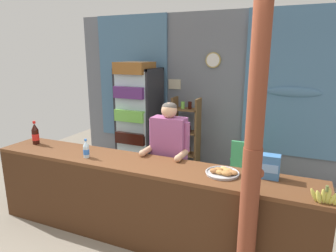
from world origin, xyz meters
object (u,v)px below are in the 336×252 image
object	(u,v)px
stall_counter	(137,196)
shopkeeper	(169,149)
bottle_shelf_rack	(186,134)
plastic_lawn_chair	(246,163)
soda_bottle_water	(86,150)
drink_fridge	(138,112)
soda_bottle_cola	(35,134)
timber_post	(253,155)
pastry_tray	(223,172)
snack_box_biscuit	(268,166)
banana_bunch	(326,197)

from	to	relation	value
stall_counter	shopkeeper	world-z (taller)	shopkeeper
bottle_shelf_rack	plastic_lawn_chair	distance (m)	1.24
plastic_lawn_chair	soda_bottle_water	xyz separation A→B (m)	(-1.57, -1.76, 0.54)
drink_fridge	plastic_lawn_chair	xyz separation A→B (m)	(2.00, -0.26, -0.59)
plastic_lawn_chair	soda_bottle_cola	xyz separation A→B (m)	(-2.53, -1.60, 0.58)
timber_post	pastry_tray	world-z (taller)	timber_post
plastic_lawn_chair	soda_bottle_water	distance (m)	2.42
shopkeeper	snack_box_biscuit	xyz separation A→B (m)	(1.19, -0.32, 0.07)
timber_post	bottle_shelf_rack	size ratio (longest dim) A/B	2.02
soda_bottle_water	snack_box_biscuit	distance (m)	2.01
drink_fridge	soda_bottle_water	bearing A→B (deg)	-77.99
drink_fridge	soda_bottle_cola	distance (m)	1.93
soda_bottle_water	banana_bunch	world-z (taller)	soda_bottle_water
soda_bottle_cola	banana_bunch	distance (m)	3.46
timber_post	soda_bottle_cola	xyz separation A→B (m)	(-2.87, 0.42, -0.25)
pastry_tray	drink_fridge	bearing A→B (deg)	136.93
timber_post	drink_fridge	size ratio (longest dim) A/B	1.40
snack_box_biscuit	banana_bunch	distance (m)	0.61
drink_fridge	soda_bottle_cola	xyz separation A→B (m)	(-0.53, -1.86, -0.01)
bottle_shelf_rack	soda_bottle_cola	xyz separation A→B (m)	(-1.39, -2.04, 0.36)
bottle_shelf_rack	pastry_tray	world-z (taller)	bottle_shelf_rack
soda_bottle_cola	pastry_tray	distance (m)	2.55
bottle_shelf_rack	banana_bunch	xyz separation A→B (m)	(2.06, -2.31, 0.29)
timber_post	soda_bottle_water	bearing A→B (deg)	172.27
banana_bunch	stall_counter	bearing A→B (deg)	176.81
timber_post	snack_box_biscuit	world-z (taller)	timber_post
stall_counter	plastic_lawn_chair	size ratio (longest dim) A/B	4.44
snack_box_biscuit	banana_bunch	xyz separation A→B (m)	(0.49, -0.35, -0.06)
bottle_shelf_rack	banana_bunch	distance (m)	3.11
shopkeeper	stall_counter	bearing A→B (deg)	-103.73
stall_counter	timber_post	world-z (taller)	timber_post
drink_fridge	pastry_tray	distance (m)	2.76
timber_post	pastry_tray	size ratio (longest dim) A/B	8.14
shopkeeper	snack_box_biscuit	world-z (taller)	shopkeeper
pastry_tray	banana_bunch	xyz separation A→B (m)	(0.91, -0.25, 0.04)
shopkeeper	pastry_tray	xyz separation A→B (m)	(0.77, -0.42, -0.02)
drink_fridge	plastic_lawn_chair	distance (m)	2.10
timber_post	soda_bottle_cola	world-z (taller)	timber_post
timber_post	banana_bunch	world-z (taller)	timber_post
plastic_lawn_chair	snack_box_biscuit	xyz separation A→B (m)	(0.42, -1.52, 0.56)
plastic_lawn_chair	shopkeeper	xyz separation A→B (m)	(-0.76, -1.20, 0.49)
bottle_shelf_rack	plastic_lawn_chair	size ratio (longest dim) A/B	1.59
pastry_tray	stall_counter	bearing A→B (deg)	-170.59
shopkeeper	banana_bunch	xyz separation A→B (m)	(1.68, -0.67, 0.02)
stall_counter	soda_bottle_water	world-z (taller)	soda_bottle_water
timber_post	drink_fridge	distance (m)	3.27
soda_bottle_cola	snack_box_biscuit	size ratio (longest dim) A/B	1.33
banana_bunch	plastic_lawn_chair	bearing A→B (deg)	116.05
timber_post	plastic_lawn_chair	xyz separation A→B (m)	(-0.33, 2.02, -0.83)
timber_post	banana_bunch	bearing A→B (deg)	13.81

